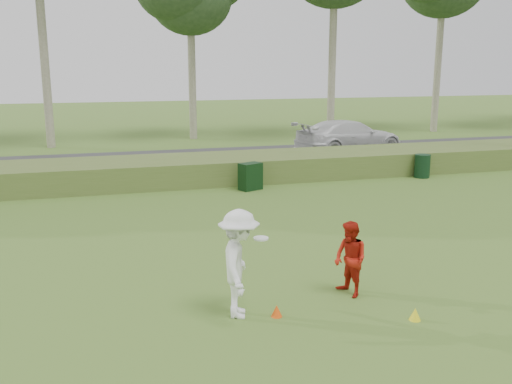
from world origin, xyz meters
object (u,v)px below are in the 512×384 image
object	(u,v)px
utility_cabinet	(250,176)
trash_bin	(422,166)
cone_yellow	(415,314)
cone_orange	(277,311)
car_right	(349,137)
player_white	(239,264)
player_red	(350,259)

from	to	relation	value
utility_cabinet	trash_bin	distance (m)	7.16
cone_yellow	utility_cabinet	world-z (taller)	utility_cabinet
cone_orange	car_right	xyz separation A→B (m)	(9.28, 16.80, 0.77)
player_white	player_red	size ratio (longest dim) A/B	1.32
player_red	cone_yellow	world-z (taller)	player_red
player_white	player_red	xyz separation A→B (m)	(2.29, 0.30, -0.24)
cone_yellow	utility_cabinet	distance (m)	11.06
cone_yellow	trash_bin	distance (m)	13.44
cone_yellow	player_white	bearing A→B (deg)	160.23
cone_orange	cone_yellow	distance (m)	2.45
cone_yellow	utility_cabinet	size ratio (longest dim) A/B	0.24
cone_orange	trash_bin	xyz separation A→B (m)	(9.51, 10.53, 0.35)
player_red	utility_cabinet	size ratio (longest dim) A/B	1.52
cone_yellow	trash_bin	size ratio (longest dim) A/B	0.25
cone_orange	car_right	size ratio (longest dim) A/B	0.04
player_white	car_right	size ratio (longest dim) A/B	0.35
utility_cabinet	cone_yellow	bearing A→B (deg)	-113.68
cone_orange	utility_cabinet	xyz separation A→B (m)	(2.36, 10.24, 0.38)
cone_yellow	utility_cabinet	bearing A→B (deg)	89.73
cone_orange	utility_cabinet	world-z (taller)	utility_cabinet
player_white	utility_cabinet	size ratio (longest dim) A/B	2.02
player_red	car_right	size ratio (longest dim) A/B	0.26
utility_cabinet	trash_bin	bearing A→B (deg)	-21.09
player_red	cone_yellow	distance (m)	1.62
player_white	utility_cabinet	bearing A→B (deg)	-0.48
cone_orange	utility_cabinet	bearing A→B (deg)	77.04
utility_cabinet	cone_orange	bearing A→B (deg)	-126.37
player_white	car_right	world-z (taller)	player_white
utility_cabinet	player_white	bearing A→B (deg)	-130.02
cone_orange	trash_bin	bearing A→B (deg)	47.92
player_white	cone_yellow	xyz separation A→B (m)	(2.93, -1.05, -0.86)
player_white	cone_yellow	bearing A→B (deg)	-93.64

